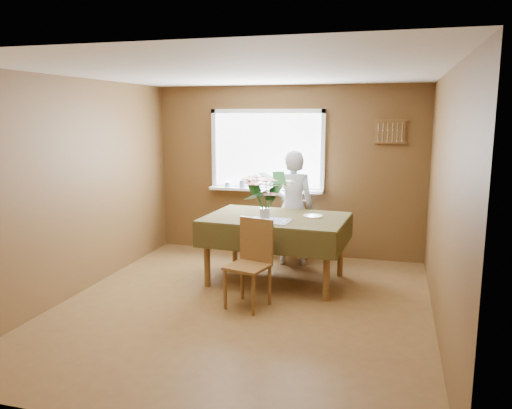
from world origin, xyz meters
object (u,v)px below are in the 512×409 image
(chair_far, at_px, (295,227))
(chair_near, at_px, (251,259))
(seated_woman, at_px, (293,208))
(flower_bouquet, at_px, (265,192))
(dining_table, at_px, (276,225))

(chair_far, distance_m, chair_near, 1.79)
(chair_near, bearing_deg, seated_woman, 100.09)
(seated_woman, bearing_deg, flower_bouquet, 78.15)
(chair_near, height_order, seated_woman, seated_woman)
(seated_woman, bearing_deg, dining_table, 81.05)
(dining_table, bearing_deg, seated_woman, 90.00)
(chair_near, distance_m, seated_woman, 1.65)
(chair_far, xyz_separation_m, chair_near, (-0.13, -1.78, 0.03))
(chair_near, relative_size, seated_woman, 0.60)
(seated_woman, bearing_deg, chair_near, 80.17)
(dining_table, relative_size, chair_far, 1.98)
(dining_table, height_order, flower_bouquet, flower_bouquet)
(dining_table, bearing_deg, chair_near, -91.70)
(dining_table, relative_size, seated_woman, 1.12)
(flower_bouquet, bearing_deg, seated_woman, 83.58)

